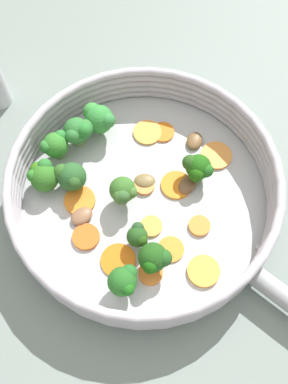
{
  "coord_description": "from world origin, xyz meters",
  "views": [
    {
      "loc": [
        -0.26,
        -0.01,
        0.59
      ],
      "look_at": [
        0.0,
        0.0,
        0.03
      ],
      "focal_mm": 42.0,
      "sensor_mm": 36.0,
      "label": 1
    }
  ],
  "objects_px": {
    "carrot_slice_1": "(150,273)",
    "broccoli_floret_3": "(124,281)",
    "carrot_slice_8": "(199,226)",
    "broccoli_floret_9": "(154,258)",
    "broccoli_floret_1": "(78,131)",
    "carrot_slice_6": "(163,132)",
    "carrot_slice_11": "(118,260)",
    "carrot_slice_7": "(176,185)",
    "broccoli_floret_2": "(98,119)",
    "carrot_slice_2": "(80,201)",
    "mushroom_piece_0": "(147,181)",
    "broccoli_floret_8": "(123,192)",
    "broccoli_floret_0": "(138,236)",
    "carrot_slice_4": "(144,132)",
    "broccoli_floret_6": "(43,176)",
    "carrot_slice_9": "(151,226)",
    "mushroom_piece_2": "(187,185)",
    "broccoli_floret_5": "(198,168)",
    "carrot_slice_12": "(147,186)",
    "broccoli_floret_7": "(70,177)",
    "mushroom_piece_1": "(82,216)",
    "carrot_slice_10": "(171,249)",
    "mushroom_piece_3": "(194,141)",
    "skillet": "(144,199)",
    "carrot_slice_3": "(86,237)",
    "carrot_slice_0": "(216,155)",
    "broccoli_floret_4": "(54,145)",
    "carrot_slice_5": "(203,271)"
  },
  "relations": [
    {
      "from": "carrot_slice_9",
      "to": "mushroom_piece_3",
      "type": "distance_m",
      "value": 0.15
    },
    {
      "from": "carrot_slice_1",
      "to": "broccoli_floret_3",
      "type": "xyz_separation_m",
      "value": [
        -0.02,
        0.03,
        0.03
      ]
    },
    {
      "from": "carrot_slice_12",
      "to": "carrot_slice_4",
      "type": "bearing_deg",
      "value": 5.12
    },
    {
      "from": "carrot_slice_8",
      "to": "broccoli_floret_9",
      "type": "relative_size",
      "value": 0.59
    },
    {
      "from": "carrot_slice_10",
      "to": "mushroom_piece_3",
      "type": "xyz_separation_m",
      "value": [
        0.17,
        -0.03,
        0.0
      ]
    },
    {
      "from": "carrot_slice_2",
      "to": "carrot_slice_8",
      "type": "distance_m",
      "value": 0.17
    },
    {
      "from": "skillet",
      "to": "broccoli_floret_1",
      "type": "xyz_separation_m",
      "value": [
        0.08,
        0.1,
        0.04
      ]
    },
    {
      "from": "broccoli_floret_5",
      "to": "broccoli_floret_6",
      "type": "bearing_deg",
      "value": 95.82
    },
    {
      "from": "carrot_slice_4",
      "to": "carrot_slice_5",
      "type": "bearing_deg",
      "value": -157.51
    },
    {
      "from": "carrot_slice_4",
      "to": "broccoli_floret_6",
      "type": "distance_m",
      "value": 0.17
    },
    {
      "from": "carrot_slice_1",
      "to": "broccoli_floret_9",
      "type": "relative_size",
      "value": 0.64
    },
    {
      "from": "carrot_slice_6",
      "to": "carrot_slice_11",
      "type": "height_order",
      "value": "same"
    },
    {
      "from": "broccoli_floret_3",
      "to": "mushroom_piece_1",
      "type": "xyz_separation_m",
      "value": [
        0.09,
        0.06,
        -0.03
      ]
    },
    {
      "from": "broccoli_floret_1",
      "to": "broccoli_floret_5",
      "type": "distance_m",
      "value": 0.18
    },
    {
      "from": "carrot_slice_0",
      "to": "broccoli_floret_9",
      "type": "xyz_separation_m",
      "value": [
        -0.17,
        0.09,
        0.03
      ]
    },
    {
      "from": "carrot_slice_9",
      "to": "carrot_slice_11",
      "type": "bearing_deg",
      "value": 140.39
    },
    {
      "from": "carrot_slice_6",
      "to": "mushroom_piece_1",
      "type": "relative_size",
      "value": 1.1
    },
    {
      "from": "carrot_slice_9",
      "to": "carrot_slice_10",
      "type": "distance_m",
      "value": 0.04
    },
    {
      "from": "carrot_slice_3",
      "to": "mushroom_piece_3",
      "type": "distance_m",
      "value": 0.21
    },
    {
      "from": "carrot_slice_6",
      "to": "broccoli_floret_9",
      "type": "height_order",
      "value": "broccoli_floret_9"
    },
    {
      "from": "broccoli_floret_9",
      "to": "mushroom_piece_0",
      "type": "distance_m",
      "value": 0.13
    },
    {
      "from": "carrot_slice_9",
      "to": "broccoli_floret_3",
      "type": "xyz_separation_m",
      "value": [
        -0.08,
        0.03,
        0.03
      ]
    },
    {
      "from": "carrot_slice_10",
      "to": "broccoli_floret_8",
      "type": "distance_m",
      "value": 0.1
    },
    {
      "from": "carrot_slice_11",
      "to": "broccoli_floret_8",
      "type": "height_order",
      "value": "broccoli_floret_8"
    },
    {
      "from": "carrot_slice_8",
      "to": "mushroom_piece_1",
      "type": "xyz_separation_m",
      "value": [
        0.01,
        0.16,
        0.0
      ]
    },
    {
      "from": "mushroom_piece_0",
      "to": "mushroom_piece_3",
      "type": "distance_m",
      "value": 0.1
    },
    {
      "from": "carrot_slice_9",
      "to": "carrot_slice_6",
      "type": "bearing_deg",
      "value": -4.33
    },
    {
      "from": "carrot_slice_11",
      "to": "broccoli_floret_7",
      "type": "height_order",
      "value": "broccoli_floret_7"
    },
    {
      "from": "carrot_slice_6",
      "to": "broccoli_floret_9",
      "type": "xyz_separation_m",
      "value": [
        -0.21,
        0.01,
        0.03
      ]
    },
    {
      "from": "carrot_slice_0",
      "to": "mushroom_piece_3",
      "type": "bearing_deg",
      "value": 55.5
    },
    {
      "from": "carrot_slice_12",
      "to": "mushroom_piece_1",
      "type": "distance_m",
      "value": 0.1
    },
    {
      "from": "carrot_slice_6",
      "to": "skillet",
      "type": "bearing_deg",
      "value": 167.71
    },
    {
      "from": "carrot_slice_11",
      "to": "broccoli_floret_9",
      "type": "distance_m",
      "value": 0.06
    },
    {
      "from": "carrot_slice_0",
      "to": "broccoli_floret_6",
      "type": "xyz_separation_m",
      "value": [
        -0.06,
        0.24,
        0.02
      ]
    },
    {
      "from": "carrot_slice_9",
      "to": "mushroom_piece_2",
      "type": "xyz_separation_m",
      "value": [
        0.06,
        -0.05,
        0.0
      ]
    },
    {
      "from": "carrot_slice_7",
      "to": "broccoli_floret_2",
      "type": "relative_size",
      "value": 0.83
    },
    {
      "from": "mushroom_piece_1",
      "to": "broccoli_floret_9",
      "type": "bearing_deg",
      "value": -121.95
    },
    {
      "from": "carrot_slice_7",
      "to": "broccoli_floret_1",
      "type": "bearing_deg",
      "value": 65.95
    },
    {
      "from": "carrot_slice_12",
      "to": "broccoli_floret_7",
      "type": "bearing_deg",
      "value": 91.31
    },
    {
      "from": "mushroom_piece_1",
      "to": "mushroom_piece_3",
      "type": "height_order",
      "value": "mushroom_piece_1"
    },
    {
      "from": "mushroom_piece_0",
      "to": "carrot_slice_8",
      "type": "bearing_deg",
      "value": -130.7
    },
    {
      "from": "carrot_slice_2",
      "to": "broccoli_floret_2",
      "type": "bearing_deg",
      "value": -8.87
    },
    {
      "from": "carrot_slice_7",
      "to": "broccoli_floret_3",
      "type": "bearing_deg",
      "value": 156.72
    },
    {
      "from": "carrot_slice_12",
      "to": "mushroom_piece_2",
      "type": "relative_size",
      "value": 0.95
    },
    {
      "from": "broccoli_floret_0",
      "to": "broccoli_floret_2",
      "type": "height_order",
      "value": "broccoli_floret_2"
    },
    {
      "from": "carrot_slice_1",
      "to": "carrot_slice_7",
      "type": "relative_size",
      "value": 0.73
    },
    {
      "from": "carrot_slice_2",
      "to": "broccoli_floret_4",
      "type": "height_order",
      "value": "broccoli_floret_4"
    },
    {
      "from": "broccoli_floret_1",
      "to": "broccoli_floret_3",
      "type": "relative_size",
      "value": 1.03
    },
    {
      "from": "carrot_slice_9",
      "to": "mushroom_piece_2",
      "type": "height_order",
      "value": "mushroom_piece_2"
    },
    {
      "from": "carrot_slice_4",
      "to": "mushroom_piece_1",
      "type": "xyz_separation_m",
      "value": [
        -0.14,
        0.08,
        0.0
      ]
    }
  ]
}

